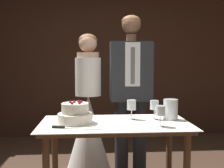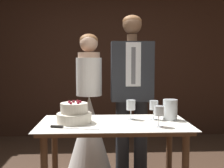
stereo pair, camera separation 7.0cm
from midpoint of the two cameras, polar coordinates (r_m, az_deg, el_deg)
The scene contains 10 objects.
wall_back at distance 4.85m, azimuth -1.26°, elevation 6.50°, with size 5.49×0.12×2.89m, color #382116.
cake_table at distance 2.42m, azimuth 1.24°, elevation -10.32°, with size 1.26×0.69×0.78m.
tiered_cake at distance 2.39m, azimuth -6.87°, elevation -6.06°, with size 0.29×0.29×0.19m.
cake_knife at distance 2.22m, azimuth -8.59°, elevation -8.69°, with size 0.39×0.11×0.02m.
wine_glass_near at distance 2.50m, azimuth 4.65°, elevation -4.39°, with size 0.08×0.08×0.17m.
wine_glass_middle at distance 2.26m, azimuth 10.37°, elevation -5.61°, with size 0.08×0.08×0.17m.
wine_glass_far at distance 2.52m, azimuth 9.28°, elevation -4.39°, with size 0.08×0.08×0.17m.
hurricane_candle at distance 2.54m, azimuth 12.51°, elevation -5.21°, with size 0.13×0.13×0.18m.
bride at distance 3.14m, azimuth -3.99°, elevation -8.47°, with size 0.54×0.54×1.59m.
groom at distance 3.09m, azimuth 4.69°, elevation -0.55°, with size 0.45×0.25×1.79m.
Camera 2 is at (-0.08, -2.33, 1.30)m, focal length 45.00 mm.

